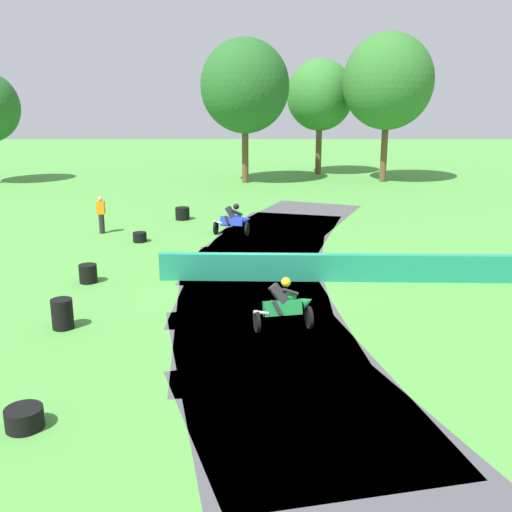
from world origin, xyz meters
name	(u,v)px	position (x,y,z in m)	size (l,w,h in m)	color
ground_plane	(256,280)	(0.00, 0.00, 0.00)	(120.00, 120.00, 0.00)	#4C933D
track_asphalt	(280,280)	(0.80, -0.02, 0.00)	(8.34, 29.77, 0.01)	#47474C
safety_barrier	(425,268)	(5.54, -0.14, 0.45)	(0.30, 17.35, 0.90)	#1E8466
motorcycle_lead_blue	(235,220)	(-0.93, 6.57, 0.63)	(1.72, 1.08, 1.42)	black
motorcycle_chase_green	(286,305)	(0.80, -4.12, 0.63)	(1.67, 1.04, 1.42)	black
tire_stack_near	(184,213)	(-3.53, 9.62, 0.30)	(0.68, 0.68, 0.60)	black
tire_stack_mid_a	(141,237)	(-4.77, 5.19, 0.20)	(0.56, 0.56, 0.40)	black
tire_stack_mid_b	(89,273)	(-5.43, -0.25, 0.30)	(0.58, 0.58, 0.60)	black
tire_stack_far	(64,314)	(-5.04, -4.15, 0.40)	(0.56, 0.56, 0.80)	black
tire_stack_extra_a	(26,418)	(-4.24, -8.99, 0.20)	(0.70, 0.70, 0.40)	black
track_marshal	(102,215)	(-6.72, 6.74, 0.82)	(0.34, 0.24, 1.63)	#232328
tree_far_left	(389,82)	(8.77, 22.26, 6.62)	(5.98, 5.98, 9.78)	brown
tree_far_right	(321,95)	(4.70, 26.07, 5.73)	(4.86, 4.86, 8.31)	brown
tree_behind_barrier	(246,86)	(-0.69, 21.84, 6.34)	(5.84, 5.84, 9.42)	brown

